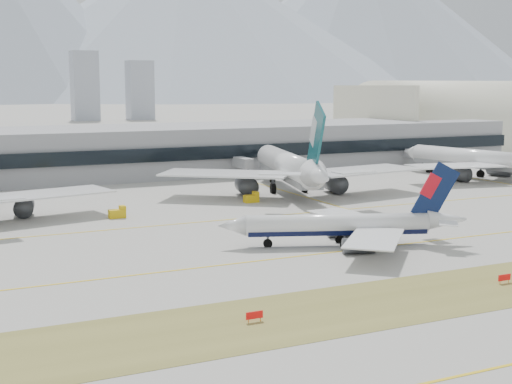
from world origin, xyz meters
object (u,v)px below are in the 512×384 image
widebody_cathay (290,168)px  hangar (457,150)px  widebody_china_air (477,160)px  terminal (117,151)px  taxiing_airliner (346,225)px

widebody_cathay → hangar: 145.93m
widebody_cathay → hangar: size_ratio=0.75×
widebody_cathay → widebody_china_air: 65.61m
terminal → hangar: bearing=7.4°
terminal → taxiing_airliner: bearing=-84.3°
widebody_china_air → hangar: size_ratio=0.64×
taxiing_airliner → hangar: 197.65m
widebody_china_air → widebody_cathay: bearing=81.4°
widebody_cathay → hangar: bearing=-43.5°
taxiing_airliner → terminal: (-11.55, 116.23, 3.88)m
terminal → hangar: 156.05m
widebody_cathay → terminal: size_ratio=0.24×
widebody_cathay → terminal: (-31.30, 57.68, 0.85)m
taxiing_airliner → hangar: hangar is taller
widebody_cathay → hangar: (123.26, 77.84, -6.52)m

